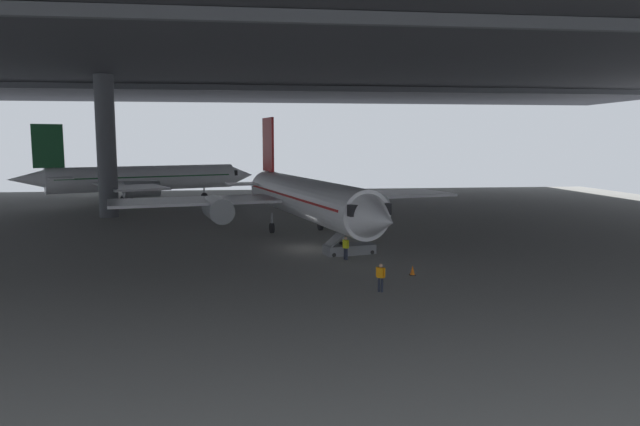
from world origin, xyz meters
TOP-DOWN VIEW (x-y plane):
  - ground_plane at (0.00, 0.00)m, footprint 110.00×110.00m
  - hangar_structure at (-0.09, 13.76)m, footprint 121.00×99.00m
  - airplane_main at (-0.61, 6.55)m, footprint 32.63×33.23m
  - boarding_stairs at (2.03, -2.42)m, footprint 4.24×2.29m
  - crew_worker_near_nose at (1.83, -13.08)m, footprint 0.45×0.40m
  - crew_worker_by_stairs at (1.36, -4.42)m, footprint 0.40×0.44m
  - airplane_distant at (-19.87, 36.23)m, footprint 30.64×30.68m
  - traffic_cone_orange at (4.65, -9.49)m, footprint 0.36×0.36m
  - baggage_tug at (4.65, 17.16)m, footprint 1.80×2.45m

SIDE VIEW (x-z plane):
  - ground_plane at x=0.00m, z-range 0.00..0.00m
  - traffic_cone_orange at x=4.65m, z-range -0.01..0.59m
  - baggage_tug at x=4.65m, z-range 0.08..0.98m
  - boarding_stairs at x=2.03m, z-range -1.52..2.96m
  - crew_worker_near_nose at x=1.83m, z-range 0.10..1.67m
  - crew_worker_by_stairs at x=1.36m, z-range 0.11..1.71m
  - airplane_distant at x=-19.87m, z-range -1.92..8.39m
  - airplane_main at x=-0.61m, z-range -2.02..8.61m
  - hangar_structure at x=-0.09m, z-range 7.56..23.97m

